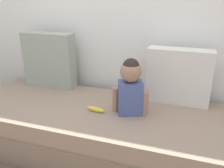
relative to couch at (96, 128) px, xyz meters
The scene contains 7 objects.
ground_plane 0.20m from the couch, ahead, with size 12.00×12.00×0.00m, color brown.
back_wall 1.24m from the couch, 90.00° to the left, with size 5.62×0.10×2.58m, color white.
couch is the anchor object (origin of this frame).
throw_pillow_left 0.90m from the couch, 151.38° to the left, with size 0.55×0.16×0.57m, color #99A393.
throw_pillow_right 0.89m from the couch, 28.62° to the left, with size 0.56×0.16×0.50m, color silver.
toddler 0.55m from the couch, ahead, with size 0.31×0.20×0.48m.
banana 0.24m from the couch, 65.72° to the right, with size 0.17×0.04×0.04m, color yellow.
Camera 1 is at (0.73, -1.73, 1.38)m, focal length 37.96 mm.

